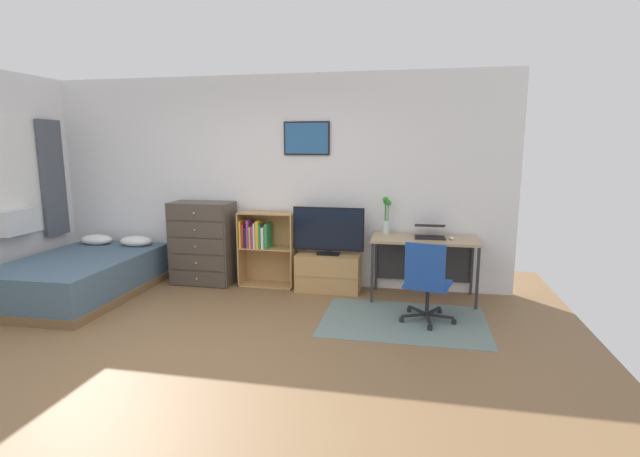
{
  "coord_description": "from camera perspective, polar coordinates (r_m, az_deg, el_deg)",
  "views": [
    {
      "loc": [
        1.84,
        -3.49,
        1.81
      ],
      "look_at": [
        0.83,
        1.5,
        0.91
      ],
      "focal_mm": 26.38,
      "sensor_mm": 36.0,
      "label": 1
    }
  ],
  "objects": [
    {
      "name": "dresser",
      "position": [
        6.39,
        -14.0,
        -1.73
      ],
      "size": [
        0.81,
        0.46,
        1.09
      ],
      "color": "#4C4238",
      "rests_on": "ground_plane"
    },
    {
      "name": "wall_back_with_posters",
      "position": [
        6.21,
        -5.81,
        5.74
      ],
      "size": [
        6.12,
        0.09,
        2.7
      ],
      "color": "white",
      "rests_on": "ground_plane"
    },
    {
      "name": "area_rug",
      "position": [
        5.08,
        10.11,
        -10.96
      ],
      "size": [
        1.7,
        1.2,
        0.01
      ],
      "primitive_type": "cube",
      "color": "slate",
      "rests_on": "ground_plane"
    },
    {
      "name": "bed",
      "position": [
        6.45,
        -26.95,
        -5.15
      ],
      "size": [
        1.38,
        2.05,
        0.61
      ],
      "rotation": [
        0.0,
        0.0,
        0.02
      ],
      "color": "brown",
      "rests_on": "ground_plane"
    },
    {
      "name": "laptop",
      "position": [
        5.73,
        13.18,
        -0.41
      ],
      "size": [
        0.36,
        0.39,
        0.16
      ],
      "rotation": [
        0.0,
        0.0,
        0.02
      ],
      "color": "black",
      "rests_on": "desk"
    },
    {
      "name": "television",
      "position": [
        5.82,
        1.02,
        -0.31
      ],
      "size": [
        0.89,
        0.16,
        0.6
      ],
      "color": "black",
      "rests_on": "tv_stand"
    },
    {
      "name": "ground_plane",
      "position": [
        4.34,
        -15.39,
        -15.01
      ],
      "size": [
        7.2,
        7.2,
        0.0
      ],
      "primitive_type": "plane",
      "color": "brown"
    },
    {
      "name": "tv_stand",
      "position": [
        5.96,
        1.04,
        -5.32
      ],
      "size": [
        0.8,
        0.41,
        0.47
      ],
      "color": "tan",
      "rests_on": "ground_plane"
    },
    {
      "name": "bookshelf",
      "position": [
        6.15,
        -6.96,
        -1.77
      ],
      "size": [
        0.72,
        0.3,
        0.97
      ],
      "color": "tan",
      "rests_on": "ground_plane"
    },
    {
      "name": "bamboo_vase",
      "position": [
        5.84,
        8.05,
        1.55
      ],
      "size": [
        0.11,
        0.1,
        0.46
      ],
      "color": "silver",
      "rests_on": "desk"
    },
    {
      "name": "computer_mouse",
      "position": [
        5.65,
        15.68,
        -1.13
      ],
      "size": [
        0.06,
        0.1,
        0.03
      ],
      "primitive_type": "ellipsoid",
      "color": "silver",
      "rests_on": "desk"
    },
    {
      "name": "desk",
      "position": [
        5.76,
        12.51,
        -2.29
      ],
      "size": [
        1.23,
        0.61,
        0.74
      ],
      "color": "tan",
      "rests_on": "ground_plane"
    },
    {
      "name": "office_chair",
      "position": [
        4.93,
        12.79,
        -6.17
      ],
      "size": [
        0.58,
        0.57,
        0.86
      ],
      "rotation": [
        0.0,
        0.0,
        -0.22
      ],
      "color": "#232326",
      "rests_on": "ground_plane"
    }
  ]
}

